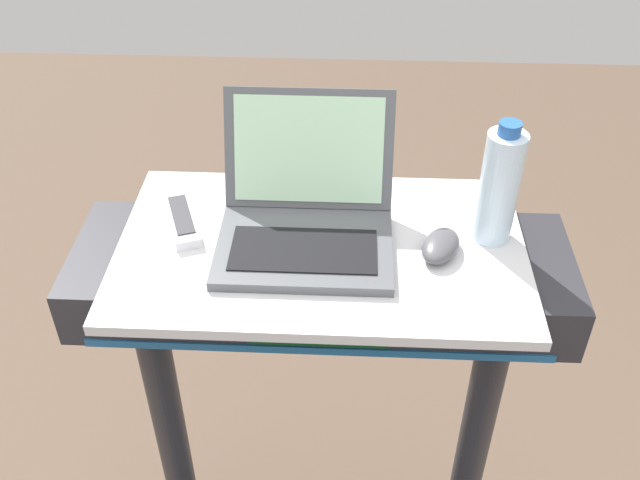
{
  "coord_description": "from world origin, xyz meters",
  "views": [
    {
      "loc": [
        0.05,
        -0.3,
        1.96
      ],
      "look_at": [
        0.0,
        0.65,
        1.2
      ],
      "focal_mm": 40.86,
      "sensor_mm": 36.0,
      "label": 1
    }
  ],
  "objects_px": {
    "laptop": "(306,215)",
    "tv_remote": "(182,219)",
    "water_bottle": "(499,186)",
    "computer_mouse": "(441,246)"
  },
  "relations": [
    {
      "from": "laptop",
      "to": "tv_remote",
      "type": "bearing_deg",
      "value": 175.33
    },
    {
      "from": "water_bottle",
      "to": "tv_remote",
      "type": "xyz_separation_m",
      "value": [
        -0.56,
        0.01,
        -0.1
      ]
    },
    {
      "from": "laptop",
      "to": "computer_mouse",
      "type": "bearing_deg",
      "value": -8.18
    },
    {
      "from": "laptop",
      "to": "computer_mouse",
      "type": "height_order",
      "value": "laptop"
    },
    {
      "from": "water_bottle",
      "to": "laptop",
      "type": "bearing_deg",
      "value": -177.47
    },
    {
      "from": "computer_mouse",
      "to": "tv_remote",
      "type": "distance_m",
      "value": 0.47
    },
    {
      "from": "laptop",
      "to": "computer_mouse",
      "type": "xyz_separation_m",
      "value": [
        0.24,
        -0.04,
        -0.03
      ]
    },
    {
      "from": "computer_mouse",
      "to": "water_bottle",
      "type": "distance_m",
      "value": 0.14
    },
    {
      "from": "tv_remote",
      "to": "computer_mouse",
      "type": "bearing_deg",
      "value": -7.72
    },
    {
      "from": "water_bottle",
      "to": "computer_mouse",
      "type": "bearing_deg",
      "value": -150.42
    }
  ]
}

